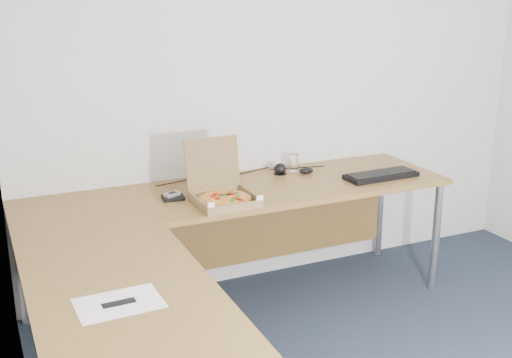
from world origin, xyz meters
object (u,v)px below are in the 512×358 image
keyboard (381,175)px  wallet (173,198)px  pizza_box (223,195)px  desk (213,227)px  drinking_glass (294,162)px

keyboard → wallet: keyboard is taller
keyboard → wallet: 1.28m
pizza_box → keyboard: bearing=1.0°
keyboard → wallet: bearing=172.7°
desk → keyboard: size_ratio=5.45×
desk → pizza_box: 0.31m
desk → wallet: (-0.07, 0.42, 0.04)m
desk → pizza_box: bearing=58.1°
drinking_glass → wallet: bearing=-165.2°
desk → keyboard: keyboard is taller
keyboard → drinking_glass: bearing=137.5°
drinking_glass → wallet: drinking_glass is taller
pizza_box → desk: bearing=-122.5°
desk → keyboard: (1.20, 0.29, 0.04)m
drinking_glass → keyboard: (0.41, -0.36, -0.04)m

